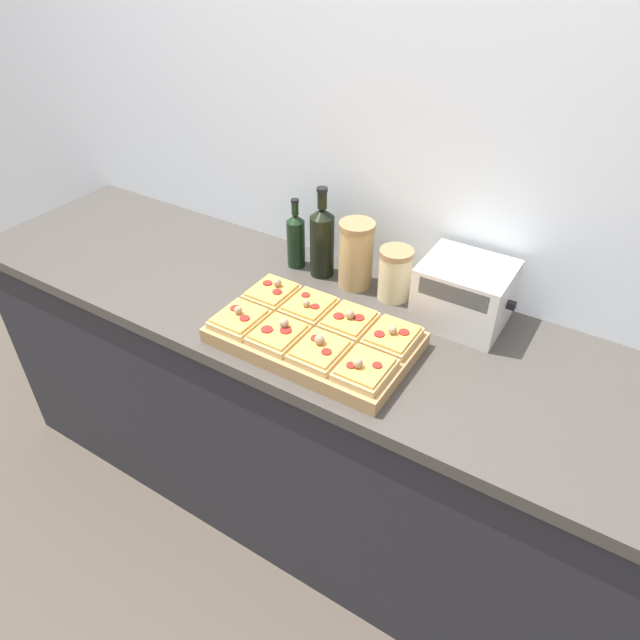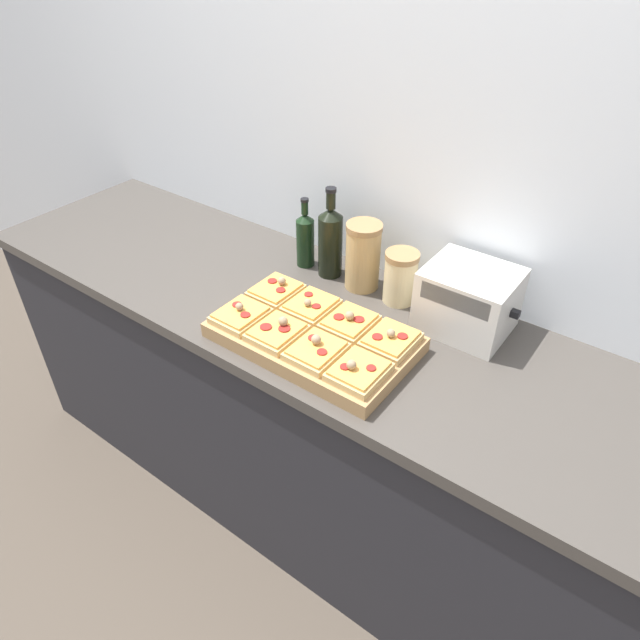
# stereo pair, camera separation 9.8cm
# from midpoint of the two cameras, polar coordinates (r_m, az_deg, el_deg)

# --- Properties ---
(ground_plane) EXTENTS (12.00, 12.00, 0.00)m
(ground_plane) POSITION_cam_midpoint_polar(r_m,az_deg,el_deg) (2.25, -5.67, -23.39)
(ground_plane) COLOR #4C4238
(wall_back) EXTENTS (6.00, 0.06, 2.50)m
(wall_back) POSITION_cam_midpoint_polar(r_m,az_deg,el_deg) (1.83, 4.99, 14.25)
(wall_back) COLOR silver
(wall_back) RESTS_ON ground_plane
(kitchen_counter) EXTENTS (2.63, 0.67, 0.93)m
(kitchen_counter) POSITION_cam_midpoint_polar(r_m,az_deg,el_deg) (2.03, -0.98, -10.17)
(kitchen_counter) COLOR #232328
(kitchen_counter) RESTS_ON ground_plane
(cutting_board) EXTENTS (0.56, 0.33, 0.04)m
(cutting_board) POSITION_cam_midpoint_polar(r_m,az_deg,el_deg) (1.60, -2.32, -1.80)
(cutting_board) COLOR #A37A4C
(cutting_board) RESTS_ON kitchen_counter
(pizza_slice_back_left) EXTENTS (0.12, 0.15, 0.05)m
(pizza_slice_back_left) POSITION_cam_midpoint_polar(r_m,az_deg,el_deg) (1.73, -6.45, 2.75)
(pizza_slice_back_left) COLOR tan
(pizza_slice_back_left) RESTS_ON cutting_board
(pizza_slice_back_midleft) EXTENTS (0.12, 0.15, 0.05)m
(pizza_slice_back_midleft) POSITION_cam_midpoint_polar(r_m,az_deg,el_deg) (1.66, -2.78, 1.36)
(pizza_slice_back_midleft) COLOR tan
(pizza_slice_back_midleft) RESTS_ON cutting_board
(pizza_slice_back_midright) EXTENTS (0.12, 0.15, 0.05)m
(pizza_slice_back_midright) POSITION_cam_midpoint_polar(r_m,az_deg,el_deg) (1.60, 1.20, -0.09)
(pizza_slice_back_midright) COLOR tan
(pizza_slice_back_midright) RESTS_ON cutting_board
(pizza_slice_back_right) EXTENTS (0.12, 0.15, 0.05)m
(pizza_slice_back_right) POSITION_cam_midpoint_polar(r_m,az_deg,el_deg) (1.55, 5.46, -1.68)
(pizza_slice_back_right) COLOR tan
(pizza_slice_back_right) RESTS_ON cutting_board
(pizza_slice_front_left) EXTENTS (0.12, 0.15, 0.05)m
(pizza_slice_front_left) POSITION_cam_midpoint_polar(r_m,az_deg,el_deg) (1.63, -9.78, 0.13)
(pizza_slice_front_left) COLOR tan
(pizza_slice_front_left) RESTS_ON cutting_board
(pizza_slice_front_midleft) EXTENTS (0.12, 0.15, 0.05)m
(pizza_slice_front_midleft) POSITION_cam_midpoint_polar(r_m,az_deg,el_deg) (1.56, -5.98, -1.41)
(pizza_slice_front_midleft) COLOR tan
(pizza_slice_front_midleft) RESTS_ON cutting_board
(pizza_slice_front_midright) EXTENTS (0.12, 0.15, 0.06)m
(pizza_slice_front_midright) POSITION_cam_midpoint_polar(r_m,az_deg,el_deg) (1.50, -1.89, -3.10)
(pizza_slice_front_midright) COLOR tan
(pizza_slice_front_midright) RESTS_ON cutting_board
(pizza_slice_front_right) EXTENTS (0.12, 0.15, 0.05)m
(pizza_slice_front_right) POSITION_cam_midpoint_polar(r_m,az_deg,el_deg) (1.44, 2.56, -4.94)
(pizza_slice_front_right) COLOR tan
(pizza_slice_front_right) RESTS_ON cutting_board
(olive_oil_bottle) EXTENTS (0.06, 0.06, 0.24)m
(olive_oil_bottle) POSITION_cam_midpoint_polar(r_m,az_deg,el_deg) (1.92, -3.90, 8.05)
(olive_oil_bottle) COLOR black
(olive_oil_bottle) RESTS_ON kitchen_counter
(wine_bottle) EXTENTS (0.08, 0.08, 0.31)m
(wine_bottle) POSITION_cam_midpoint_polar(r_m,az_deg,el_deg) (1.86, -1.32, 7.96)
(wine_bottle) COLOR black
(wine_bottle) RESTS_ON kitchen_counter
(grain_jar_tall) EXTENTS (0.11, 0.11, 0.22)m
(grain_jar_tall) POSITION_cam_midpoint_polar(r_m,az_deg,el_deg) (1.80, 2.06, 6.54)
(grain_jar_tall) COLOR tan
(grain_jar_tall) RESTS_ON kitchen_counter
(grain_jar_short) EXTENTS (0.10, 0.10, 0.17)m
(grain_jar_short) POSITION_cam_midpoint_polar(r_m,az_deg,el_deg) (1.76, 5.91, 4.58)
(grain_jar_short) COLOR beige
(grain_jar_short) RESTS_ON kitchen_counter
(toaster_oven) EXTENTS (0.27, 0.21, 0.19)m
(toaster_oven) POSITION_cam_midpoint_polar(r_m,az_deg,el_deg) (1.69, 12.59, 2.57)
(toaster_oven) COLOR beige
(toaster_oven) RESTS_ON kitchen_counter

